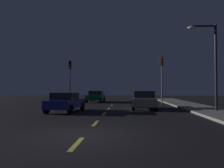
{
  "coord_description": "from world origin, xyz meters",
  "views": [
    {
      "loc": [
        1.5,
        -7.4,
        1.65
      ],
      "look_at": [
        -0.03,
        14.5,
        2.19
      ],
      "focal_mm": 33.42,
      "sensor_mm": 36.0,
      "label": 1
    }
  ],
  "objects_px": {
    "car_adjacent_lane": "(66,102)",
    "car_oncoming_far": "(96,96)",
    "traffic_signal_left": "(70,74)",
    "street_lamp_right": "(211,58)",
    "traffic_signal_right": "(162,71)",
    "car_stopped_ahead": "(144,100)"
  },
  "relations": [
    {
      "from": "car_adjacent_lane",
      "to": "car_oncoming_far",
      "type": "distance_m",
      "value": 11.37
    },
    {
      "from": "car_stopped_ahead",
      "to": "car_oncoming_far",
      "type": "distance_m",
      "value": 10.47
    },
    {
      "from": "car_oncoming_far",
      "to": "street_lamp_right",
      "type": "distance_m",
      "value": 15.1
    },
    {
      "from": "traffic_signal_left",
      "to": "street_lamp_right",
      "type": "relative_size",
      "value": 0.78
    },
    {
      "from": "car_oncoming_far",
      "to": "street_lamp_right",
      "type": "xyz_separation_m",
      "value": [
        9.82,
        -11.04,
        3.1
      ]
    },
    {
      "from": "traffic_signal_left",
      "to": "car_oncoming_far",
      "type": "relative_size",
      "value": 1.14
    },
    {
      "from": "traffic_signal_right",
      "to": "car_adjacent_lane",
      "type": "relative_size",
      "value": 1.25
    },
    {
      "from": "traffic_signal_left",
      "to": "traffic_signal_right",
      "type": "distance_m",
      "value": 10.23
    },
    {
      "from": "traffic_signal_right",
      "to": "street_lamp_right",
      "type": "distance_m",
      "value": 8.16
    },
    {
      "from": "street_lamp_right",
      "to": "car_oncoming_far",
      "type": "bearing_deg",
      "value": 131.64
    },
    {
      "from": "traffic_signal_left",
      "to": "car_oncoming_far",
      "type": "distance_m",
      "value": 4.84
    },
    {
      "from": "traffic_signal_right",
      "to": "car_oncoming_far",
      "type": "xyz_separation_m",
      "value": [
        -7.72,
        3.17,
        -2.85
      ]
    },
    {
      "from": "car_oncoming_far",
      "to": "traffic_signal_right",
      "type": "bearing_deg",
      "value": -22.31
    },
    {
      "from": "traffic_signal_left",
      "to": "car_adjacent_lane",
      "type": "distance_m",
      "value": 8.84
    },
    {
      "from": "traffic_signal_left",
      "to": "car_adjacent_lane",
      "type": "bearing_deg",
      "value": -76.33
    },
    {
      "from": "traffic_signal_right",
      "to": "traffic_signal_left",
      "type": "bearing_deg",
      "value": -180.0
    },
    {
      "from": "traffic_signal_left",
      "to": "street_lamp_right",
      "type": "bearing_deg",
      "value": -32.57
    },
    {
      "from": "car_adjacent_lane",
      "to": "street_lamp_right",
      "type": "distance_m",
      "value": 10.8
    },
    {
      "from": "car_stopped_ahead",
      "to": "car_adjacent_lane",
      "type": "distance_m",
      "value": 6.27
    },
    {
      "from": "traffic_signal_left",
      "to": "street_lamp_right",
      "type": "xyz_separation_m",
      "value": [
        12.33,
        -7.88,
        0.44
      ]
    },
    {
      "from": "traffic_signal_right",
      "to": "car_stopped_ahead",
      "type": "xyz_separation_m",
      "value": [
        -2.41,
        -5.86,
        -2.83
      ]
    },
    {
      "from": "traffic_signal_right",
      "to": "car_stopped_ahead",
      "type": "height_order",
      "value": "traffic_signal_right"
    }
  ]
}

